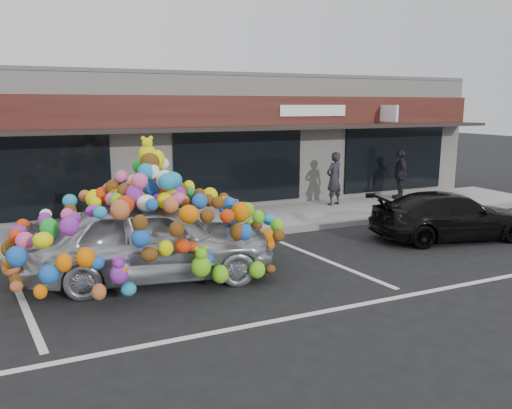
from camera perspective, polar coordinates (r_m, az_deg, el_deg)
name	(u,v)px	position (r m, az deg, el deg)	size (l,w,h in m)	color
ground	(203,279)	(9.87, -6.10, -8.47)	(90.00, 90.00, 0.00)	black
shop_building	(124,140)	(17.56, -14.80, 7.14)	(24.00, 7.20, 4.31)	beige
sidewalk	(156,229)	(13.56, -11.31, -2.80)	(26.00, 3.00, 0.15)	gray
kerb	(171,243)	(12.14, -9.74, -4.40)	(26.00, 0.18, 0.16)	slate
parking_stripe_left	(22,301)	(9.66, -25.15, -9.94)	(0.12, 4.40, 0.01)	silver
parking_stripe_mid	(321,258)	(11.15, 7.48, -6.13)	(0.12, 4.40, 0.01)	silver
parking_stripe_right	(498,233)	(14.63, 25.91, -2.99)	(0.12, 4.40, 0.01)	silver
lane_line	(358,305)	(8.78, 11.55, -11.19)	(14.00, 0.12, 0.01)	silver
toy_car	(153,230)	(9.78, -11.74, -2.90)	(3.32, 5.17, 2.86)	#ACB0B7
black_sedan	(451,216)	(13.46, 21.39, -1.22)	(4.06, 1.65, 1.18)	black
pedestrian_a	(334,179)	(16.21, 8.92, 2.94)	(0.62, 0.41, 1.71)	black
pedestrian_c	(400,174)	(17.78, 16.12, 3.34)	(0.41, 0.99, 1.69)	#252228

